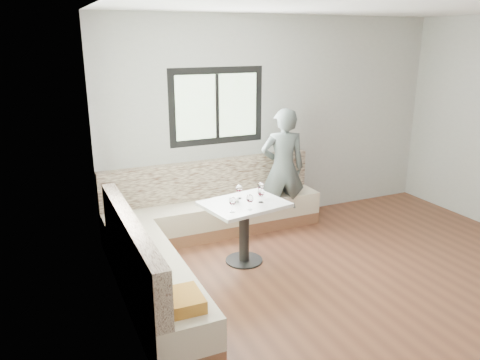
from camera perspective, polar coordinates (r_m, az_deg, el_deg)
name	(u,v)px	position (r m, az deg, el deg)	size (l,w,h in m)	color
room	(395,160)	(4.60, 18.32, 2.32)	(5.01, 5.01, 2.81)	brown
banquette	(191,233)	(5.49, -5.99, -6.46)	(2.90, 2.80, 0.95)	brown
table	(244,218)	(5.33, 0.51, -4.60)	(0.99, 0.83, 0.73)	black
person	(283,168)	(6.33, 5.26, 1.43)	(0.60, 0.39, 1.63)	#4E5856
olive_ramekin	(234,200)	(5.29, -0.73, -2.45)	(0.10, 0.10, 0.04)	white
wine_glass_a	(232,201)	(4.95, -0.93, -2.63)	(0.08, 0.08, 0.17)	white
wine_glass_b	(250,199)	(5.02, 1.22, -2.33)	(0.08, 0.08, 0.17)	white
wine_glass_c	(261,192)	(5.24, 2.59, -1.52)	(0.08, 0.08, 0.17)	white
wine_glass_d	(239,189)	(5.36, -0.12, -1.06)	(0.08, 0.08, 0.17)	white
wine_glass_e	(261,186)	(5.45, 2.54, -0.77)	(0.08, 0.08, 0.17)	white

